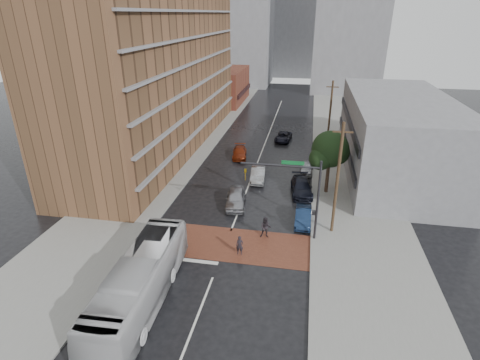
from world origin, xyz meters
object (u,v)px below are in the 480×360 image
Objects in this scene: pedestrian_a at (240,246)px; car_travel_b at (258,174)px; suv_travel at (283,137)px; car_travel_a at (236,198)px; car_parked_mid at (302,187)px; car_parked_far at (307,168)px; car_parked_near at (303,216)px; pedestrian_b at (266,228)px; car_travel_c at (240,153)px; transit_bus at (140,282)px.

pedestrian_a is 0.36× the size of car_travel_b.
pedestrian_a is 0.35× the size of suv_travel.
car_travel_a is 22.08m from suv_travel.
suv_travel is (1.14, 29.99, -0.18)m from pedestrian_a.
pedestrian_a is at bearing -116.98° from car_parked_mid.
car_parked_far is at bearing 26.57° from car_travel_b.
car_parked_near is 0.78× the size of car_parked_mid.
pedestrian_b reaches higher than car_parked_near.
car_travel_c is (-3.51, 7.10, -0.10)m from car_travel_b.
pedestrian_b reaches higher than suv_travel.
car_parked_near reaches higher than car_parked_far.
car_parked_mid is at bearing 60.03° from transit_bus.
car_travel_b is at bearing -90.54° from suv_travel.
pedestrian_a is at bearing -84.46° from car_travel_a.
pedestrian_b is 19.86m from car_travel_c.
car_travel_c is 1.20× the size of car_parked_far.
car_parked_far is at bearing 90.00° from car_parked_near.
pedestrian_a is at bearing 48.62° from transit_bus.
suv_travel is (3.06, 21.87, -0.17)m from car_travel_a.
car_parked_mid reaches higher than car_parked_near.
car_travel_a is 1.27× the size of car_parked_far.
car_travel_c is 12.96m from car_parked_mid.
car_parked_far is (8.98, -3.88, -0.01)m from car_travel_c.
pedestrian_b reaches higher than pedestrian_a.
car_parked_mid reaches higher than car_travel_c.
car_travel_a reaches higher than car_parked_near.
suv_travel is at bearing 93.82° from car_parked_mid.
car_travel_a is 1.04× the size of suv_travel.
car_travel_b is (1.34, 6.63, -0.06)m from car_travel_a.
car_parked_near is at bearing -26.01° from car_travel_a.
pedestrian_a is at bearing -87.88° from car_travel_c.
car_travel_b is (-0.58, 14.75, -0.06)m from pedestrian_a.
car_travel_c is (-4.09, 21.85, -0.16)m from pedestrian_a.
car_travel_c is at bearing 119.43° from car_parked_near.
car_parked_mid is (6.39, 4.01, -0.05)m from car_travel_a.
pedestrian_a is 0.43× the size of car_parked_far.
car_travel_a is at bearing -122.84° from car_parked_far.
transit_bus is 28.51m from car_travel_c.
car_parked_mid is at bearing -57.13° from car_travel_c.
transit_bus reaches higher than suv_travel.
pedestrian_a is (5.38, 6.61, -0.90)m from transit_bus.
car_travel_b is 6.34m from car_parked_far.
transit_bus reaches higher than car_travel_b.
pedestrian_a is 0.34× the size of car_travel_a.
car_travel_c is at bearing 112.34° from car_travel_b.
pedestrian_a is 7.63m from car_parked_near.
car_parked_near reaches higher than suv_travel.
pedestrian_b is at bearing 50.92° from transit_bus.
car_parked_far is (4.88, 17.97, -0.17)m from pedestrian_a.
car_travel_a is 0.91× the size of car_parked_mid.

